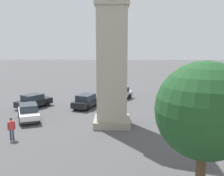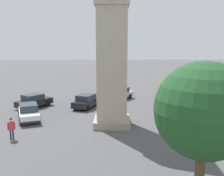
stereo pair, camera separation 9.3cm
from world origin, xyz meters
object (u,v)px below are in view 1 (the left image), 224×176
at_px(car_blue_kerb, 34,101).
at_px(tree, 204,111).
at_px(car_red_corner, 119,94).
at_px(car_silver_kerb, 29,112).
at_px(pedestrian, 11,127).
at_px(car_white_side, 86,101).

height_order(car_blue_kerb, tree, tree).
relative_size(car_red_corner, tree, 0.67).
bearing_deg(car_red_corner, tree, -81.45).
xyz_separation_m(car_silver_kerb, pedestrian, (0.43, -5.05, 0.25)).
bearing_deg(tree, car_blue_kerb, 126.75).
distance_m(car_blue_kerb, pedestrian, 10.06).
height_order(car_white_side, tree, tree).
bearing_deg(car_white_side, pedestrian, -114.00).
bearing_deg(pedestrian, car_blue_kerb, 98.58).
bearing_deg(car_white_side, car_red_corner, 50.37).
distance_m(car_blue_kerb, car_silver_kerb, 5.01).
xyz_separation_m(car_blue_kerb, tree, (13.01, -17.42, 3.46)).
height_order(car_silver_kerb, tree, tree).
relative_size(car_silver_kerb, car_red_corner, 1.05).
relative_size(car_silver_kerb, car_white_side, 1.00).
relative_size(car_blue_kerb, car_silver_kerb, 0.98).
bearing_deg(pedestrian, car_silver_kerb, 94.89).
bearing_deg(car_blue_kerb, car_silver_kerb, -77.69).
xyz_separation_m(car_red_corner, car_white_side, (-3.76, -4.55, 0.00)).
bearing_deg(car_red_corner, pedestrian, -119.47).
distance_m(car_white_side, pedestrian, 10.92).
distance_m(pedestrian, tree, 14.10).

